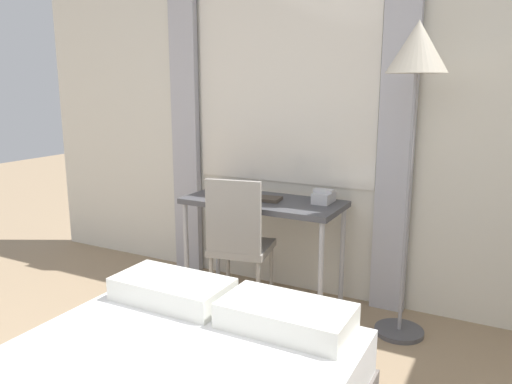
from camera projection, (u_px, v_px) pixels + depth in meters
name	position (u px, v px, depth m)	size (l,w,h in m)	color
wall_back_with_window	(313.00, 117.00, 3.68)	(5.34, 0.13, 2.70)	silver
desk	(263.00, 209.00, 3.64)	(1.16, 0.52, 0.77)	#4C4C51
desk_chair	(239.00, 239.00, 3.44)	(0.47, 0.47, 0.98)	gray
standing_lamp	(416.00, 73.00, 2.91)	(0.36, 0.36, 1.96)	#4C4C51
telephone	(324.00, 197.00, 3.53)	(0.14, 0.19, 0.10)	silver
book	(266.00, 199.00, 3.60)	(0.22, 0.17, 0.02)	#4C4238
mug	(211.00, 189.00, 3.78)	(0.08, 0.08, 0.08)	#993F33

